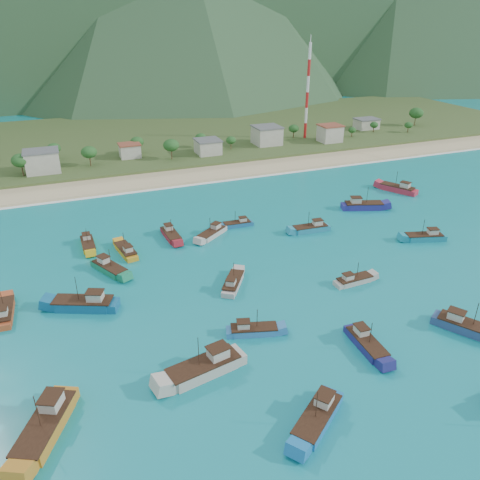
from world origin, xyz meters
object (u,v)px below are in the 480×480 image
object	(u,v)px
boat_25	(88,245)
boat_31	(354,281)
boat_26	(366,344)
boat_5	(467,328)
boat_8	(85,304)
boat_9	(363,206)
boat_24	(5,313)
boat_18	(317,418)
boat_27	(109,269)
boat_1	(205,368)
boat_23	(46,426)
boat_6	(398,189)
boat_22	(171,235)
boat_14	(233,284)
boat_19	(425,237)
boat_7	(237,224)
boat_29	(253,331)
radio_tower	(307,92)
boat_12	(311,229)
boat_0	(126,251)
boat_10	(212,234)

from	to	relation	value
boat_25	boat_31	distance (m)	64.19
boat_26	boat_31	bearing A→B (deg)	-115.46
boat_5	boat_26	size ratio (longest dim) A/B	1.12
boat_5	boat_8	xyz separation A→B (m)	(-63.71, 32.91, 0.12)
boat_9	boat_24	xyz separation A→B (m)	(-95.28, -20.87, -0.23)
boat_18	boat_27	world-z (taller)	boat_18
boat_1	boat_23	world-z (taller)	boat_23
boat_25	boat_31	xyz separation A→B (m)	(51.30, -38.57, -0.08)
boat_6	boat_22	distance (m)	77.06
boat_18	boat_5	bearing A→B (deg)	-113.19
boat_18	boat_23	world-z (taller)	boat_23
boat_14	boat_19	distance (m)	53.38
boat_7	boat_29	bearing A→B (deg)	165.08
boat_31	boat_8	bearing A→B (deg)	-104.32
radio_tower	boat_8	xyz separation A→B (m)	(-103.86, -101.72, -20.44)
boat_9	boat_29	bearing A→B (deg)	-32.01
boat_24	radio_tower	bearing A→B (deg)	41.28
boat_12	boat_7	bearing A→B (deg)	62.52
boat_1	boat_26	xyz separation A→B (m)	(27.80, -4.01, -0.33)
boat_23	boat_1	bearing A→B (deg)	-145.92
boat_6	boat_14	bearing A→B (deg)	178.49
boat_27	boat_29	bearing A→B (deg)	96.18
boat_0	boat_8	distance (m)	23.35
boat_8	boat_31	bearing A→B (deg)	-78.11
boat_5	boat_27	size ratio (longest dim) A/B	1.08
boat_0	boat_1	size ratio (longest dim) A/B	0.72
boat_9	boat_24	world-z (taller)	boat_9
boat_5	boat_31	size ratio (longest dim) A/B	1.31
boat_10	boat_29	size ratio (longest dim) A/B	0.99
boat_5	boat_10	distance (m)	62.90
boat_5	boat_10	size ratio (longest dim) A/B	1.21
boat_26	boat_29	xyz separation A→B (m)	(-16.69, 10.70, -0.10)
boat_0	boat_23	xyz separation A→B (m)	(-18.75, -49.67, 0.40)
boat_12	boat_22	world-z (taller)	boat_12
boat_7	boat_5	bearing A→B (deg)	-156.77
boat_0	boat_10	bearing A→B (deg)	-5.35
radio_tower	boat_5	bearing A→B (deg)	-106.60
boat_12	boat_19	world-z (taller)	boat_19
boat_7	boat_25	bearing A→B (deg)	90.36
boat_8	boat_24	size ratio (longest dim) A/B	1.30
boat_9	boat_18	xyz separation A→B (m)	(-52.83, -65.20, -0.08)
boat_10	boat_22	world-z (taller)	boat_22
radio_tower	boat_27	xyz separation A→B (m)	(-97.46, -88.60, -20.67)
boat_10	boat_29	world-z (taller)	boat_10
boat_7	boat_27	world-z (taller)	boat_27
radio_tower	boat_14	size ratio (longest dim) A/B	4.11
boat_18	boat_19	xyz separation A→B (m)	(55.14, 41.71, -0.12)
boat_0	boat_9	world-z (taller)	boat_9
boat_26	boat_27	world-z (taller)	boat_27
boat_19	boat_29	xyz separation A→B (m)	(-55.70, -19.68, -0.10)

